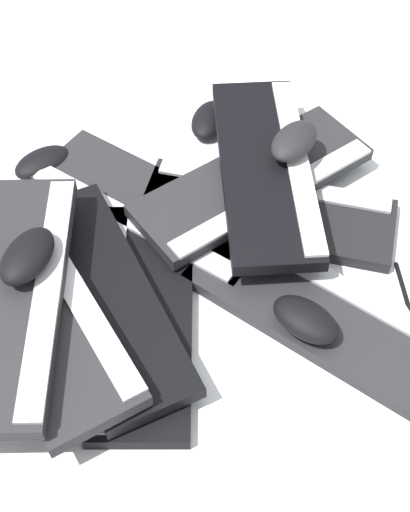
{
  "coord_description": "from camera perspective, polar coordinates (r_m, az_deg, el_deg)",
  "views": [
    {
      "loc": [
        0.47,
        0.54,
        0.95
      ],
      "look_at": [
        -0.04,
        0.06,
        0.06
      ],
      "focal_mm": 50.0,
      "sensor_mm": 36.0,
      "label": 1
    }
  ],
  "objects": [
    {
      "name": "keyboard_6",
      "position": [
        1.26,
        4.01,
        5.85
      ],
      "size": [
        0.46,
        0.23,
        0.03
      ],
      "color": "#232326",
      "rests_on": "keyboard_2"
    },
    {
      "name": "mouse_3",
      "position": [
        1.25,
        7.15,
        9.12
      ],
      "size": [
        0.12,
        0.08,
        0.04
      ],
      "primitive_type": "ellipsoid",
      "rotation": [
        0.0,
        0.0,
        0.16
      ],
      "color": "black",
      "rests_on": "keyboard_8"
    },
    {
      "name": "keyboard_7",
      "position": [
        1.07,
        -15.14,
        -2.97
      ],
      "size": [
        0.42,
        0.42,
        0.03
      ],
      "color": "#232326",
      "rests_on": "keyboard_5"
    },
    {
      "name": "keyboard_4",
      "position": [
        1.12,
        -8.45,
        -3.26
      ],
      "size": [
        0.3,
        0.46,
        0.03
      ],
      "color": "black",
      "rests_on": "keyboard_0"
    },
    {
      "name": "keyboard_5",
      "position": [
        1.09,
        -13.04,
        -3.98
      ],
      "size": [
        0.26,
        0.46,
        0.03
      ],
      "color": "#232326",
      "rests_on": "keyboard_4"
    },
    {
      "name": "mouse_4",
      "position": [
        1.06,
        -14.03,
        -0.0
      ],
      "size": [
        0.13,
        0.1,
        0.04
      ],
      "primitive_type": "ellipsoid",
      "rotation": [
        0.0,
        0.0,
        0.39
      ],
      "color": "black",
      "rests_on": "keyboard_7"
    },
    {
      "name": "mouse_0",
      "position": [
        1.42,
        0.35,
        10.83
      ],
      "size": [
        0.13,
        0.11,
        0.04
      ],
      "primitive_type": "ellipsoid",
      "rotation": [
        0.0,
        0.0,
        0.48
      ],
      "color": "black",
      "rests_on": "ground"
    },
    {
      "name": "keyboard_8",
      "position": [
        1.25,
        4.93,
        7.03
      ],
      "size": [
        0.41,
        0.42,
        0.03
      ],
      "color": "black",
      "rests_on": "keyboard_6"
    },
    {
      "name": "keyboard_0",
      "position": [
        1.13,
        -5.02,
        -4.56
      ],
      "size": [
        0.42,
        0.41,
        0.03
      ],
      "color": "black",
      "rests_on": "ground"
    },
    {
      "name": "ground_plane",
      "position": [
        1.19,
        -3.51,
        -1.19
      ],
      "size": [
        3.2,
        3.2,
        0.0
      ],
      "primitive_type": "plane",
      "color": "silver"
    },
    {
      "name": "mouse_5",
      "position": [
        1.09,
        8.05,
        -5.05
      ],
      "size": [
        0.07,
        0.11,
        0.04
      ],
      "primitive_type": "ellipsoid",
      "rotation": [
        0.0,
        0.0,
        1.65
      ],
      "color": "black",
      "rests_on": "keyboard_1"
    },
    {
      "name": "keyboard_3",
      "position": [
        1.27,
        -4.39,
        3.99
      ],
      "size": [
        0.22,
        0.46,
        0.03
      ],
      "color": "#232326",
      "rests_on": "ground"
    },
    {
      "name": "mouse_2",
      "position": [
        1.36,
        -12.87,
        7.29
      ],
      "size": [
        0.12,
        0.08,
        0.04
      ],
      "primitive_type": "ellipsoid",
      "rotation": [
        0.0,
        0.0,
        6.13
      ],
      "color": "black",
      "rests_on": "ground"
    },
    {
      "name": "keyboard_2",
      "position": [
        1.26,
        5.03,
        3.56
      ],
      "size": [
        0.35,
        0.46,
        0.03
      ],
      "color": "black",
      "rests_on": "ground"
    },
    {
      "name": "keyboard_1",
      "position": [
        1.14,
        9.31,
        -4.53
      ],
      "size": [
        0.2,
        0.46,
        0.03
      ],
      "color": "#232326",
      "rests_on": "ground"
    }
  ]
}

